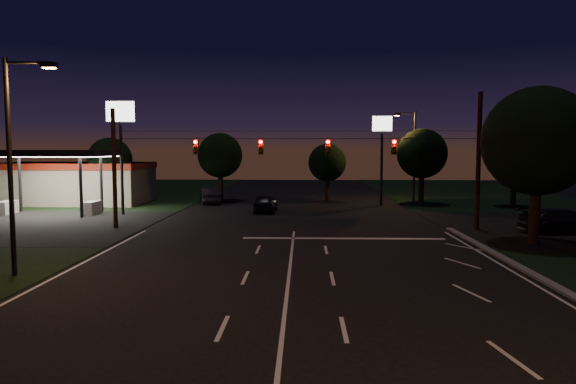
{
  "coord_description": "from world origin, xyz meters",
  "views": [
    {
      "loc": [
        0.59,
        -18.77,
        5.3
      ],
      "look_at": [
        -0.23,
        8.78,
        3.0
      ],
      "focal_mm": 32.0,
      "sensor_mm": 36.0,
      "label": 1
    }
  ],
  "objects_px": {
    "car_oncoming_b": "(210,196)",
    "car_cross": "(564,221)",
    "car_oncoming_a": "(265,203)",
    "tree_right_near": "(537,142)",
    "utility_pole_right": "(476,230)"
  },
  "relations": [
    {
      "from": "car_cross",
      "to": "tree_right_near",
      "type": "bearing_deg",
      "value": 132.93
    },
    {
      "from": "car_oncoming_a",
      "to": "car_cross",
      "type": "height_order",
      "value": "car_cross"
    },
    {
      "from": "tree_right_near",
      "to": "car_oncoming_a",
      "type": "xyz_separation_m",
      "value": [
        -16.14,
        14.14,
        -4.91
      ]
    },
    {
      "from": "tree_right_near",
      "to": "car_cross",
      "type": "xyz_separation_m",
      "value": [
        3.51,
        3.63,
        -4.89
      ]
    },
    {
      "from": "utility_pole_right",
      "to": "car_oncoming_a",
      "type": "height_order",
      "value": "utility_pole_right"
    },
    {
      "from": "car_oncoming_b",
      "to": "car_cross",
      "type": "bearing_deg",
      "value": 131.69
    },
    {
      "from": "car_oncoming_a",
      "to": "car_oncoming_b",
      "type": "xyz_separation_m",
      "value": [
        -5.88,
        6.52,
        0.02
      ]
    },
    {
      "from": "utility_pole_right",
      "to": "car_cross",
      "type": "relative_size",
      "value": 1.65
    },
    {
      "from": "tree_right_near",
      "to": "car_oncoming_b",
      "type": "xyz_separation_m",
      "value": [
        -22.02,
        20.66,
        -4.89
      ]
    },
    {
      "from": "utility_pole_right",
      "to": "car_cross",
      "type": "bearing_deg",
      "value": -13.41
    },
    {
      "from": "car_cross",
      "to": "car_oncoming_a",
      "type": "bearing_deg",
      "value": 58.85
    },
    {
      "from": "car_cross",
      "to": "utility_pole_right",
      "type": "bearing_deg",
      "value": 73.56
    },
    {
      "from": "car_oncoming_a",
      "to": "car_oncoming_b",
      "type": "relative_size",
      "value": 0.94
    },
    {
      "from": "car_oncoming_b",
      "to": "car_cross",
      "type": "distance_m",
      "value": 30.69
    },
    {
      "from": "utility_pole_right",
      "to": "car_oncoming_a",
      "type": "bearing_deg",
      "value": 147.53
    }
  ]
}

